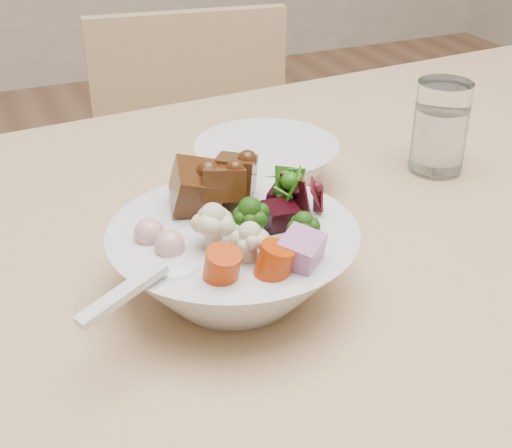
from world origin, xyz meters
The scene contains 5 objects.
chair_far centered at (-0.05, 0.64, 0.47)m, with size 0.44×0.44×0.84m.
food_bowl centered at (-0.26, -0.05, 0.82)m, with size 0.22×0.22×0.12m.
soup_spoon centered at (-0.34, -0.10, 0.85)m, with size 0.12×0.07×0.02m.
water_glass centered at (0.07, 0.09, 0.83)m, with size 0.07×0.07×0.11m.
side_bowl centered at (-0.15, 0.13, 0.81)m, with size 0.17×0.17×0.06m, color silver, non-canonical shape.
Camera 1 is at (-0.46, -0.56, 1.16)m, focal length 50.00 mm.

